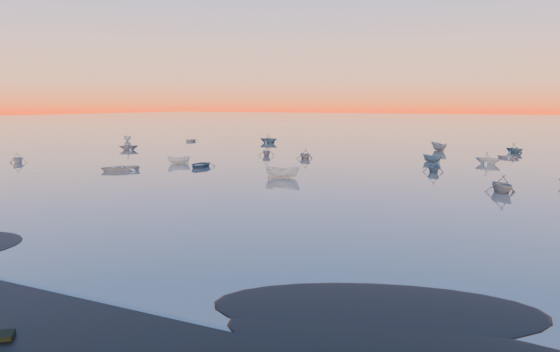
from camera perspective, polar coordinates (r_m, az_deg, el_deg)
The scene contains 6 objects.
ground at distance 121.32m, azimuth 16.63°, elevation 3.41°, with size 600.00×600.00×0.00m, color #655E54.
mud_lobes at distance 29.77m, azimuth -23.11°, elevation -9.20°, with size 140.00×6.00×0.07m, color black, non-canonical shape.
moored_fleet at distance 75.79m, azimuth 10.01°, elevation 1.24°, with size 124.00×58.00×1.20m, color white, non-canonical shape.
boat_near_left at distance 71.34m, azimuth -8.37°, elevation 0.88°, with size 4.44×1.85×1.11m, color #3D5D75.
boat_near_center at distance 60.96m, azimuth 0.29°, elevation -0.19°, with size 3.92×1.66×1.36m, color white.
boat_near_right at distance 55.12m, azimuth 22.13°, elevation -1.59°, with size 3.65×1.64×1.28m, color gray.
Camera 1 is at (22.22, -18.98, 8.33)m, focal length 35.00 mm.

